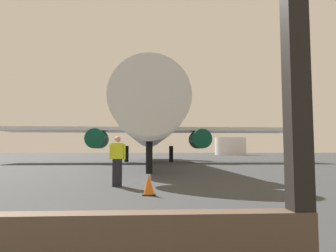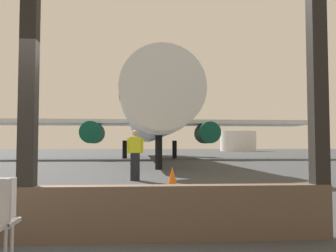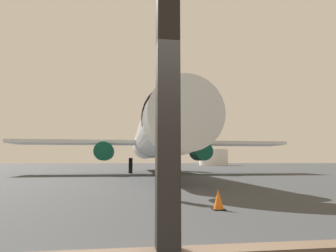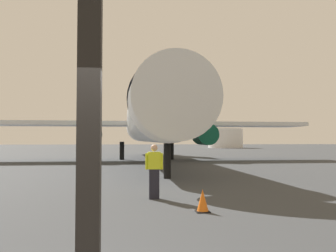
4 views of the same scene
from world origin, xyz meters
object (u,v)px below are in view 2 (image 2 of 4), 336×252
ground_crew_worker (135,154)px  traffic_cone (172,178)px  fuel_storage_tank (238,141)px  airplane (151,118)px

ground_crew_worker → traffic_cone: (1.10, -2.19, -0.62)m
traffic_cone → fuel_storage_tank: fuel_storage_tank is taller
ground_crew_worker → traffic_cone: 2.53m
fuel_storage_tank → traffic_cone: bearing=-106.6°
airplane → ground_crew_worker: airplane is taller
airplane → traffic_cone: airplane is taller
ground_crew_worker → traffic_cone: ground_crew_worker is taller
traffic_cone → fuel_storage_tank: size_ratio=0.07×
airplane → fuel_storage_tank: size_ratio=4.25×
airplane → ground_crew_worker: (-1.12, -19.87, -2.77)m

